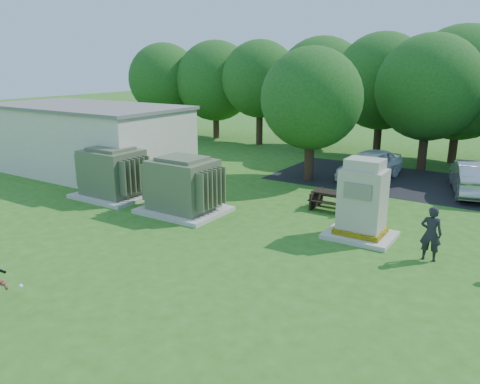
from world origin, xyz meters
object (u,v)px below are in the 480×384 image
Objects in this scene: generator_cabinet at (362,204)px; person_by_generator at (431,234)px; transformer_left at (113,174)px; transformer_right at (183,187)px; car_silver_a at (474,177)px; car_white at (370,164)px; picnic_table at (333,199)px.

generator_cabinet reaches higher than person_by_generator.
generator_cabinet is (10.06, 1.00, 0.14)m from transformer_left.
transformer_left is at bearing -2.26° from person_by_generator.
car_silver_a is (8.64, 8.51, -0.24)m from transformer_right.
transformer_left is 10.11m from generator_cabinet.
generator_cabinet reaches higher than transformer_left.
generator_cabinet is 0.57× the size of car_silver_a.
car_white is (-4.40, 8.40, -0.08)m from person_by_generator.
car_silver_a is (0.08, 8.19, -0.06)m from person_by_generator.
car_white is at bearing -16.86° from car_silver_a.
transformer_right reaches higher than car_white.
person_by_generator is (4.02, -2.92, 0.37)m from picnic_table.
car_silver_a is at bearing 73.11° from generator_cabinet.
transformer_right is 6.44m from generator_cabinet.
car_white reaches higher than picnic_table.
car_silver_a is at bearing 52.15° from picnic_table.
transformer_right is 5.61m from picnic_table.
generator_cabinet reaches higher than transformer_right.
car_silver_a is at bearing -94.27° from person_by_generator.
generator_cabinet is 0.61× the size of car_white.
transformer_right reaches higher than person_by_generator.
transformer_left is at bearing -121.39° from car_white.
person_by_generator is 9.48m from car_white.
car_white is (-0.38, 5.48, 0.28)m from picnic_table.
picnic_table is at bearing 35.45° from transformer_right.
transformer_right is 1.91× the size of person_by_generator.
generator_cabinet reaches higher than car_white.
transformer_left is at bearing -158.57° from picnic_table.
person_by_generator is at bearing 2.09° from transformer_right.
transformer_right is 0.68× the size of car_silver_a.
car_white is at bearing 105.89° from generator_cabinet.
generator_cabinet is (6.36, 1.00, 0.14)m from transformer_right.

